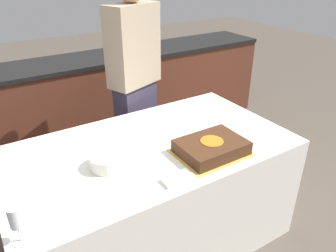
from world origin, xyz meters
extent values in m
plane|color=brown|center=(0.00, 0.00, 0.00)|extent=(14.00, 14.00, 0.00)
cube|color=#5B2D1E|center=(0.00, 1.57, 0.44)|extent=(4.40, 0.55, 0.88)
cube|color=black|center=(0.00, 1.57, 0.90)|extent=(4.40, 0.58, 0.04)
cube|color=white|center=(0.00, 0.00, 0.39)|extent=(1.77, 0.98, 0.77)
cube|color=gold|center=(0.27, -0.27, 0.77)|extent=(0.42, 0.32, 0.00)
cube|color=#472816|center=(0.27, -0.27, 0.81)|extent=(0.38, 0.28, 0.08)
cylinder|color=orange|center=(0.27, -0.27, 0.86)|extent=(0.14, 0.14, 0.00)
cylinder|color=white|center=(-0.31, -0.07, 0.81)|extent=(0.19, 0.19, 0.08)
cylinder|color=white|center=(-0.82, -0.38, 0.77)|extent=(0.07, 0.07, 0.00)
cylinder|color=white|center=(-0.82, -0.38, 0.82)|extent=(0.01, 0.01, 0.08)
cylinder|color=white|center=(-0.82, -0.38, 0.90)|extent=(0.05, 0.05, 0.09)
cylinder|color=white|center=(0.22, 0.01, 0.77)|extent=(0.17, 0.17, 0.00)
cylinder|color=white|center=(0.34, 0.13, 0.77)|extent=(0.17, 0.17, 0.00)
cube|color=white|center=(-0.05, -0.38, 0.78)|extent=(0.17, 0.09, 0.02)
cube|color=#383347|center=(0.27, 0.71, 0.45)|extent=(0.39, 0.28, 0.90)
cube|color=tan|center=(0.27, 0.71, 1.21)|extent=(0.46, 0.33, 0.61)
camera|label=1|loc=(-0.83, -1.53, 1.81)|focal=35.00mm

